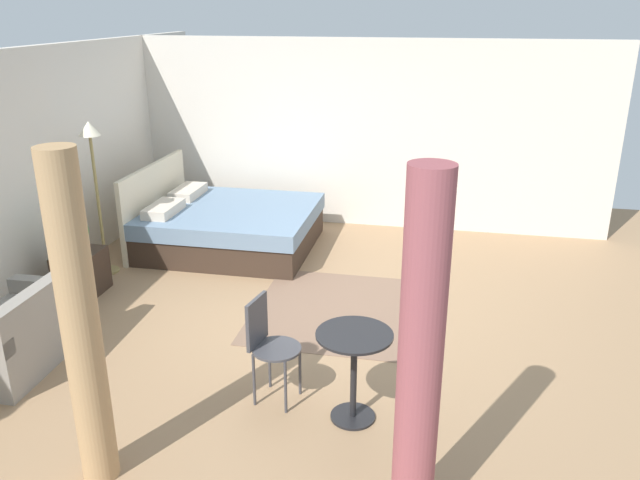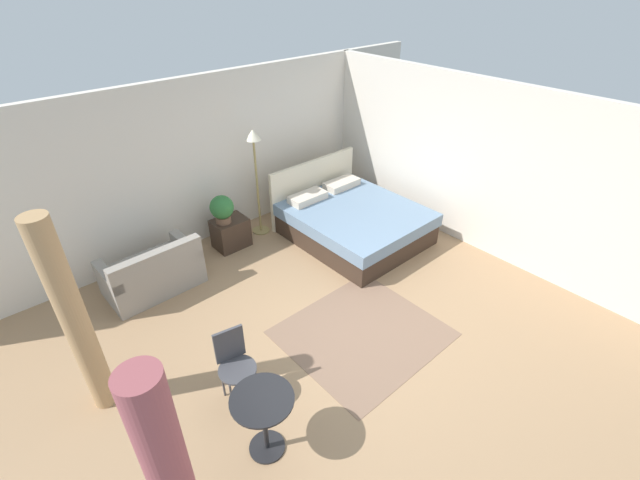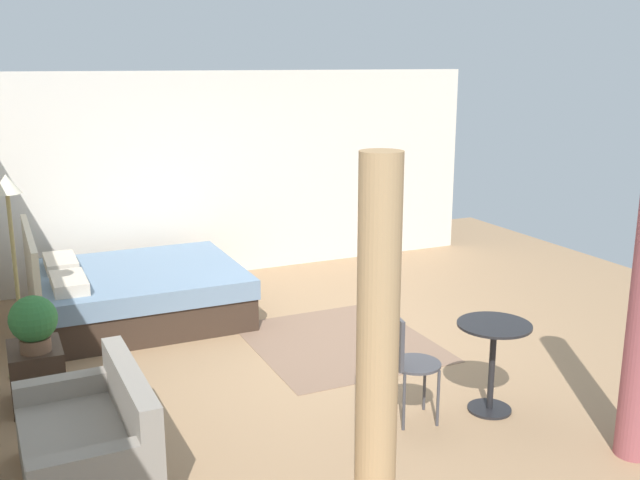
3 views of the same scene
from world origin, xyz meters
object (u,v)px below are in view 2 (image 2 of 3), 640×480
at_px(floor_lamp, 255,157).
at_px(cafe_chair_near_window, 234,360).
at_px(potted_plant, 222,209).
at_px(couch, 153,273).
at_px(bed, 352,221).
at_px(balcony_table, 264,415).
at_px(nightstand, 231,233).

xyz_separation_m(floor_lamp, cafe_chair_near_window, (-2.14, -2.64, -0.83)).
bearing_deg(potted_plant, cafe_chair_near_window, -118.83).
distance_m(couch, floor_lamp, 2.34).
bearing_deg(bed, balcony_table, -146.76).
distance_m(couch, potted_plant, 1.41).
height_order(balcony_table, cafe_chair_near_window, cafe_chair_near_window).
distance_m(bed, couch, 3.22).
distance_m(bed, floor_lamp, 1.91).
distance_m(bed, potted_plant, 2.15).
xyz_separation_m(bed, floor_lamp, (-1.07, 1.16, 1.07)).
relative_size(potted_plant, balcony_table, 0.62).
height_order(couch, cafe_chair_near_window, cafe_chair_near_window).
relative_size(bed, nightstand, 3.99).
xyz_separation_m(bed, nightstand, (-1.70, 1.09, -0.05)).
bearing_deg(cafe_chair_near_window, potted_plant, 61.17).
height_order(couch, potted_plant, potted_plant).
relative_size(couch, floor_lamp, 0.71).
bearing_deg(balcony_table, cafe_chair_near_window, 79.26).
height_order(couch, floor_lamp, floor_lamp).
height_order(floor_lamp, balcony_table, floor_lamp).
xyz_separation_m(couch, cafe_chair_near_window, (-0.10, -2.33, 0.26)).
xyz_separation_m(potted_plant, balcony_table, (-1.55, -3.28, -0.23)).
bearing_deg(couch, floor_lamp, 8.69).
relative_size(nightstand, balcony_table, 0.73).
height_order(bed, nightstand, bed).
relative_size(floor_lamp, cafe_chair_near_window, 2.07).
relative_size(couch, balcony_table, 1.75).
bearing_deg(bed, cafe_chair_near_window, -155.29).
height_order(nightstand, cafe_chair_near_window, cafe_chair_near_window).
xyz_separation_m(floor_lamp, balcony_table, (-2.27, -3.35, -0.86)).
bearing_deg(floor_lamp, nightstand, -173.61).
relative_size(bed, couch, 1.67).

